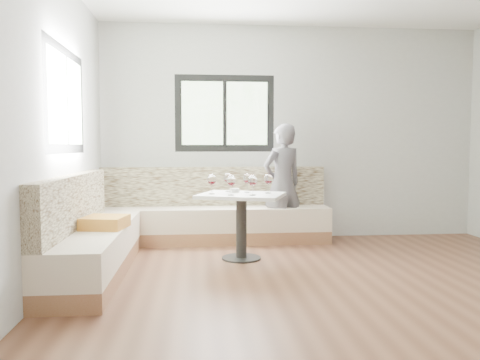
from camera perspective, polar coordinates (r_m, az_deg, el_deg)
name	(u,v)px	position (r m, az deg, el deg)	size (l,w,h in m)	color
room	(342,122)	(3.93, 12.37, 6.87)	(5.01, 5.01, 2.81)	brown
banquette	(169,225)	(5.38, -8.67, -5.42)	(2.90, 2.80, 0.95)	#916445
table	(241,210)	(5.04, 0.17, -3.70)	(1.04, 0.93, 0.71)	black
person	(283,183)	(5.95, 5.22, -0.41)	(0.55, 0.36, 1.50)	#575359
olive_ramekin	(234,190)	(5.17, -0.70, -1.27)	(0.11, 0.11, 0.04)	white
wine_glass_a	(212,180)	(4.97, -3.47, -0.03)	(0.10, 0.10, 0.21)	white
wine_glass_b	(231,181)	(4.83, -1.08, -0.14)	(0.10, 0.10, 0.21)	white
wine_glass_c	(253,181)	(4.84, 1.55, -0.13)	(0.10, 0.10, 0.21)	white
wine_glass_d	(247,179)	(5.14, 0.91, 0.11)	(0.10, 0.10, 0.21)	white
wine_glass_e	(268,180)	(5.06, 3.46, 0.05)	(0.10, 0.10, 0.21)	white
wine_glass_f	(228,179)	(5.21, -1.46, 0.17)	(0.10, 0.10, 0.21)	white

